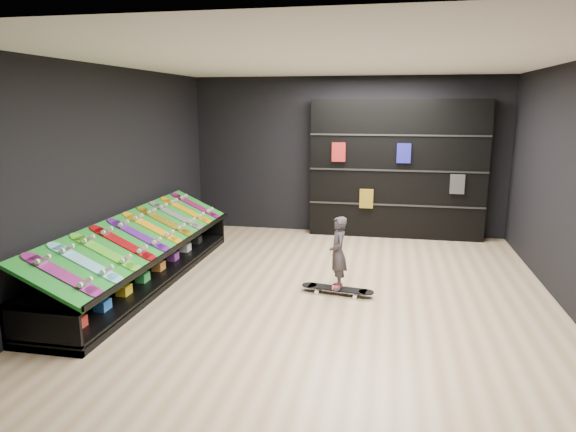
% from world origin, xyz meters
% --- Properties ---
extents(floor, '(6.00, 7.00, 0.01)m').
position_xyz_m(floor, '(0.00, 0.00, 0.00)').
color(floor, tan).
rests_on(floor, ground).
extents(ceiling, '(6.00, 7.00, 0.01)m').
position_xyz_m(ceiling, '(0.00, 0.00, 3.00)').
color(ceiling, white).
rests_on(ceiling, ground).
extents(wall_back, '(6.00, 0.02, 3.00)m').
position_xyz_m(wall_back, '(0.00, 3.50, 1.50)').
color(wall_back, black).
rests_on(wall_back, ground).
extents(wall_front, '(6.00, 0.02, 3.00)m').
position_xyz_m(wall_front, '(0.00, -3.50, 1.50)').
color(wall_front, black).
rests_on(wall_front, ground).
extents(wall_left, '(0.02, 7.00, 3.00)m').
position_xyz_m(wall_left, '(-3.00, 0.00, 1.50)').
color(wall_left, black).
rests_on(wall_left, ground).
extents(display_rack, '(0.90, 4.50, 0.50)m').
position_xyz_m(display_rack, '(-2.55, 0.00, 0.25)').
color(display_rack, black).
rests_on(display_rack, ground).
extents(turf_ramp, '(0.92, 4.50, 0.46)m').
position_xyz_m(turf_ramp, '(-2.50, 0.00, 0.71)').
color(turf_ramp, '#106818').
rests_on(turf_ramp, display_rack).
extents(back_shelving, '(3.22, 0.38, 2.58)m').
position_xyz_m(back_shelving, '(0.96, 3.32, 1.29)').
color(back_shelving, black).
rests_on(back_shelving, ground).
extents(floor_skateboard, '(1.00, 0.37, 0.09)m').
position_xyz_m(floor_skateboard, '(0.20, 0.02, 0.04)').
color(floor_skateboard, black).
rests_on(floor_skateboard, ground).
extents(child, '(0.21, 0.25, 0.58)m').
position_xyz_m(child, '(0.20, 0.02, 0.38)').
color(child, black).
rests_on(child, floor_skateboard).
extents(display_board_0, '(0.93, 0.22, 0.50)m').
position_xyz_m(display_board_0, '(-2.49, -1.90, 0.74)').
color(display_board_0, '#2626BF').
rests_on(display_board_0, turf_ramp).
extents(display_board_1, '(0.93, 0.22, 0.50)m').
position_xyz_m(display_board_1, '(-2.49, -1.48, 0.74)').
color(display_board_1, '#0CB2E5').
rests_on(display_board_1, turf_ramp).
extents(display_board_2, '(0.93, 0.22, 0.50)m').
position_xyz_m(display_board_2, '(-2.49, -1.06, 0.74)').
color(display_board_2, green).
rests_on(display_board_2, turf_ramp).
extents(display_board_3, '(0.93, 0.22, 0.50)m').
position_xyz_m(display_board_3, '(-2.49, -0.63, 0.74)').
color(display_board_3, red).
rests_on(display_board_3, turf_ramp).
extents(display_board_4, '(0.93, 0.22, 0.50)m').
position_xyz_m(display_board_4, '(-2.49, -0.21, 0.74)').
color(display_board_4, purple).
rests_on(display_board_4, turf_ramp).
extents(display_board_5, '(0.93, 0.22, 0.50)m').
position_xyz_m(display_board_5, '(-2.49, 0.21, 0.74)').
color(display_board_5, orange).
rests_on(display_board_5, turf_ramp).
extents(display_board_6, '(0.93, 0.22, 0.50)m').
position_xyz_m(display_board_6, '(-2.49, 0.63, 0.74)').
color(display_board_6, yellow).
rests_on(display_board_6, turf_ramp).
extents(display_board_7, '(0.93, 0.22, 0.50)m').
position_xyz_m(display_board_7, '(-2.49, 1.06, 0.74)').
color(display_board_7, black).
rests_on(display_board_7, turf_ramp).
extents(display_board_8, '(0.93, 0.22, 0.50)m').
position_xyz_m(display_board_8, '(-2.49, 1.48, 0.74)').
color(display_board_8, yellow).
rests_on(display_board_8, turf_ramp).
extents(display_board_9, '(0.93, 0.22, 0.50)m').
position_xyz_m(display_board_9, '(-2.49, 1.90, 0.74)').
color(display_board_9, '#E5198C').
rests_on(display_board_9, turf_ramp).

